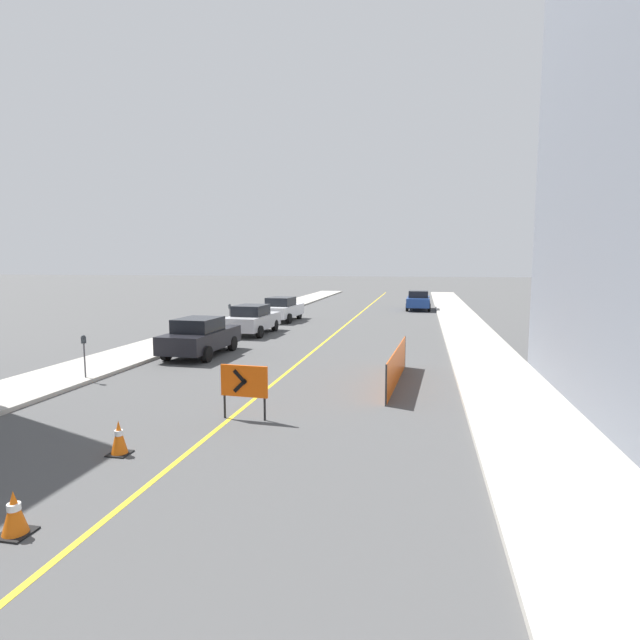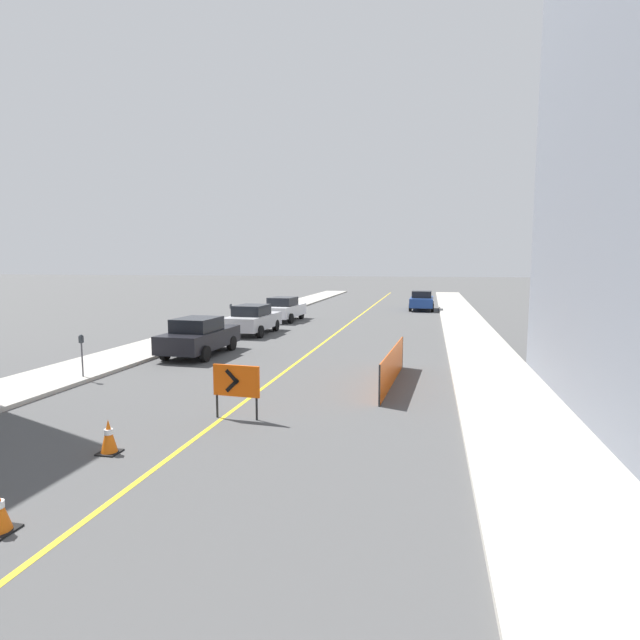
% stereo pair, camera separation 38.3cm
% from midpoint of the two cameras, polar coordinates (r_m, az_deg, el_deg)
% --- Properties ---
extents(lane_stripe, '(0.12, 73.64, 0.01)m').
position_cam_midpoint_polar(lane_stripe, '(29.10, 2.02, -1.02)').
color(lane_stripe, gold).
rests_on(lane_stripe, ground_plane).
extents(sidewalk_left, '(2.79, 73.64, 0.13)m').
position_cam_midpoint_polar(sidewalk_left, '(31.07, -11.07, -0.55)').
color(sidewalk_left, '#ADA89E').
rests_on(sidewalk_left, ground_plane).
extents(sidewalk_right, '(2.79, 73.64, 0.13)m').
position_cam_midpoint_polar(sidewalk_right, '(28.80, 16.16, -1.24)').
color(sidewalk_right, '#ADA89E').
rests_on(sidewalk_right, ground_plane).
extents(traffic_cone_fifth, '(0.44, 0.44, 0.65)m').
position_cam_midpoint_polar(traffic_cone_fifth, '(8.79, -32.68, -18.09)').
color(traffic_cone_fifth, black).
rests_on(traffic_cone_fifth, ground_plane).
extents(traffic_cone_farthest, '(0.41, 0.41, 0.70)m').
position_cam_midpoint_polar(traffic_cone_farthest, '(11.10, -22.93, -12.28)').
color(traffic_cone_farthest, black).
rests_on(traffic_cone_farthest, ground_plane).
extents(arrow_barricade_primary, '(1.22, 0.14, 1.35)m').
position_cam_midpoint_polar(arrow_barricade_primary, '(12.46, -9.56, -7.08)').
color(arrow_barricade_primary, '#EF560C').
rests_on(arrow_barricade_primary, ground_plane).
extents(safety_mesh_fence, '(0.37, 5.30, 1.15)m').
position_cam_midpoint_polar(safety_mesh_fence, '(16.07, 8.10, -5.22)').
color(safety_mesh_fence, '#EF560C').
rests_on(safety_mesh_fence, ground_plane).
extents(parked_car_curb_near, '(1.95, 4.35, 1.59)m').
position_cam_midpoint_polar(parked_car_curb_near, '(21.30, -14.01, -1.84)').
color(parked_car_curb_near, black).
rests_on(parked_car_curb_near, ground_plane).
extents(parked_car_curb_mid, '(1.96, 4.36, 1.59)m').
position_cam_midpoint_polar(parked_car_curb_mid, '(27.18, -8.16, 0.07)').
color(parked_car_curb_mid, '#B7B7BC').
rests_on(parked_car_curb_mid, ground_plane).
extents(parked_car_curb_far, '(2.05, 4.40, 1.59)m').
position_cam_midpoint_polar(parked_car_curb_far, '(33.10, -4.74, 1.26)').
color(parked_car_curb_far, silver).
rests_on(parked_car_curb_far, ground_plane).
extents(parked_car_opposite_side, '(1.94, 4.32, 1.59)m').
position_cam_midpoint_polar(parked_car_opposite_side, '(41.47, 10.92, 2.23)').
color(parked_car_opposite_side, navy).
rests_on(parked_car_opposite_side, ground_plane).
extents(parking_meter_near_curb, '(0.12, 0.11, 1.40)m').
position_cam_midpoint_polar(parking_meter_near_curb, '(17.93, -25.93, -2.85)').
color(parking_meter_near_curb, '#4C4C51').
rests_on(parking_meter_near_curb, sidewalk_left).
extents(parking_meter_far_curb, '(0.12, 0.11, 1.40)m').
position_cam_midpoint_polar(parking_meter_far_curb, '(28.81, -10.65, 1.01)').
color(parking_meter_far_curb, '#4C4C51').
rests_on(parking_meter_far_curb, sidewalk_left).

